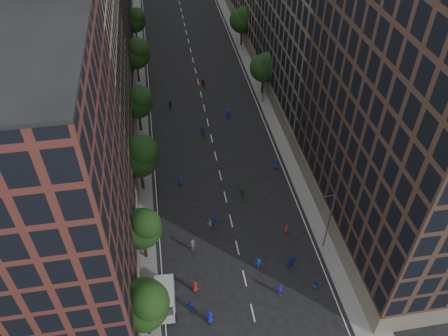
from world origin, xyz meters
name	(u,v)px	position (x,y,z in m)	size (l,w,h in m)	color
ground	(208,124)	(0.00, 40.00, 0.00)	(240.00, 240.00, 0.00)	black
sidewalk_left	(136,106)	(-12.00, 47.50, 0.07)	(4.00, 105.00, 0.15)	slate
sidewalk_right	(267,94)	(12.00, 47.50, 0.07)	(4.00, 105.00, 0.15)	slate
bldg_left_a	(43,194)	(-19.00, 11.00, 15.00)	(14.00, 22.00, 30.00)	#562820
bldg_left_b	(65,54)	(-19.00, 35.00, 17.00)	(14.00, 26.00, 34.00)	#948060
bldg_left_c	(83,8)	(-19.00, 58.00, 14.00)	(14.00, 20.00, 28.00)	#562820
bldg_right_a	(416,105)	(19.00, 15.00, 18.00)	(14.00, 30.00, 36.00)	#432E24
bldg_right_b	(322,12)	(19.00, 44.00, 16.50)	(14.00, 28.00, 33.00)	#5E574D
tree_left_0	(145,304)	(-11.01, 3.85, 5.96)	(5.20, 5.20, 8.83)	black
tree_left_1	(142,227)	(-11.02, 13.86, 5.55)	(4.80, 4.80, 8.21)	black
tree_left_2	(140,155)	(-10.99, 25.83, 6.36)	(5.60, 5.60, 9.45)	black
tree_left_3	(138,101)	(-11.02, 39.85, 5.82)	(5.00, 5.00, 8.58)	black
tree_left_4	(136,53)	(-11.00, 55.84, 6.10)	(5.40, 5.40, 9.08)	black
tree_left_5	(135,20)	(-11.02, 71.86, 5.68)	(4.80, 4.80, 8.33)	black
tree_right_a	(265,66)	(11.38, 47.85, 5.63)	(5.00, 5.00, 8.39)	black
tree_right_b	(243,19)	(11.39, 67.85, 5.96)	(5.20, 5.20, 8.83)	black
streetlamp_near	(328,219)	(10.37, 12.00, 5.17)	(2.64, 0.22, 9.06)	#595B60
streetlamp_far	(263,77)	(10.37, 45.00, 5.17)	(2.64, 0.22, 9.06)	#595B60
cargo_van	(165,298)	(-9.29, 7.02, 1.33)	(2.44, 4.84, 2.52)	#BBBBBD
skater_0	(210,317)	(-4.76, 4.26, 0.94)	(0.92, 0.60, 1.88)	#131C9F
skater_1	(280,289)	(3.48, 6.30, 0.91)	(0.66, 0.43, 1.82)	#1B17BD
skater_2	(315,285)	(7.54, 6.31, 0.76)	(0.74, 0.58, 1.52)	#1741BC
skater_3	(259,264)	(1.92, 10.19, 0.77)	(1.00, 0.57, 1.55)	#154DAA
skater_4	(191,305)	(-6.54, 6.09, 0.77)	(0.91, 0.38, 1.55)	#1727BC
skater_5	(291,263)	(5.69, 9.55, 0.95)	(1.76, 0.56, 1.90)	navy
skater_6	(195,287)	(-5.86, 8.28, 0.84)	(0.82, 0.53, 1.67)	maroon
skater_7	(286,230)	(6.48, 14.64, 0.81)	(0.59, 0.39, 1.61)	#973119
skater_8	(210,223)	(-2.94, 17.39, 0.75)	(0.73, 0.57, 1.50)	#AFAEAA
skater_9	(192,245)	(-5.53, 14.12, 0.86)	(1.12, 0.64, 1.73)	#494A4F
skater_10	(243,193)	(2.31, 21.92, 0.96)	(1.13, 0.47, 1.92)	#22732D
skater_11	(213,221)	(-2.39, 17.71, 0.76)	(1.41, 0.45, 1.52)	#164EB3
skater_12	(276,164)	(8.50, 27.28, 0.80)	(0.79, 0.51, 1.61)	#13329E
skater_13	(180,182)	(-5.98, 25.53, 0.94)	(0.68, 0.45, 1.87)	#1429A7
skater_14	(202,132)	(-1.43, 36.72, 0.92)	(0.89, 0.70, 1.84)	#144AA6
skater_15	(228,114)	(3.64, 40.95, 0.91)	(1.18, 0.68, 1.83)	#1A15B0
skater_16	(170,105)	(-5.92, 45.47, 0.82)	(0.97, 0.40, 1.65)	#132CA2
skater_17	(203,83)	(0.71, 52.00, 0.81)	(1.51, 0.48, 1.63)	maroon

